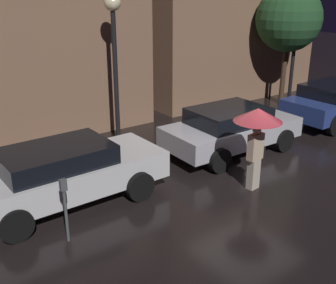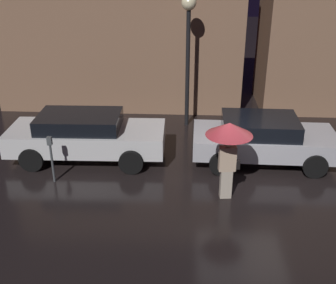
# 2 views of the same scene
# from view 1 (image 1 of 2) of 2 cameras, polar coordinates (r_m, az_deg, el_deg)

# --- Properties ---
(ground_plane) EXTENTS (60.00, 60.00, 0.00)m
(ground_plane) POSITION_cam_1_polar(r_m,az_deg,el_deg) (11.24, 11.11, -4.05)
(ground_plane) COLOR black
(parked_car_white) EXTENTS (4.52, 1.90, 1.38)m
(parked_car_white) POSITION_cam_1_polar(r_m,az_deg,el_deg) (9.52, -13.95, -4.08)
(parked_car_white) COLOR silver
(parked_car_white) RESTS_ON ground
(parked_car_silver) EXTENTS (4.08, 1.99, 1.34)m
(parked_car_silver) POSITION_cam_1_polar(r_m,az_deg,el_deg) (12.23, 8.50, 1.86)
(parked_car_silver) COLOR #B7B7BF
(parked_car_silver) RESTS_ON ground
(parked_car_blue) EXTENTS (4.11, 1.99, 1.38)m
(parked_car_blue) POSITION_cam_1_polar(r_m,az_deg,el_deg) (15.91, 21.61, 5.18)
(parked_car_blue) COLOR navy
(parked_car_blue) RESTS_ON ground
(pedestrian_with_umbrella) EXTENTS (1.12, 1.12, 2.00)m
(pedestrian_with_umbrella) POSITION_cam_1_polar(r_m,az_deg,el_deg) (9.81, 12.01, 2.42)
(pedestrian_with_umbrella) COLOR beige
(pedestrian_with_umbrella) RESTS_ON ground
(parking_meter) EXTENTS (0.12, 0.10, 1.30)m
(parking_meter) POSITION_cam_1_polar(r_m,az_deg,el_deg) (8.12, -13.77, -8.13)
(parking_meter) COLOR #4C5154
(parking_meter) RESTS_ON ground
(street_lamp_near) EXTENTS (0.48, 0.48, 4.36)m
(street_lamp_near) POSITION_cam_1_polar(r_m,az_deg,el_deg) (12.49, -7.35, 14.11)
(street_lamp_near) COLOR black
(street_lamp_near) RESTS_ON ground
(street_lamp_far) EXTENTS (0.40, 0.40, 4.64)m
(street_lamp_far) POSITION_cam_1_polar(r_m,az_deg,el_deg) (17.17, 17.01, 14.86)
(street_lamp_far) COLOR black
(street_lamp_far) RESTS_ON ground
(street_tree) EXTENTS (2.50, 2.50, 4.61)m
(street_tree) POSITION_cam_1_polar(r_m,az_deg,el_deg) (17.26, 16.04, 15.73)
(street_tree) COLOR #473323
(street_tree) RESTS_ON ground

